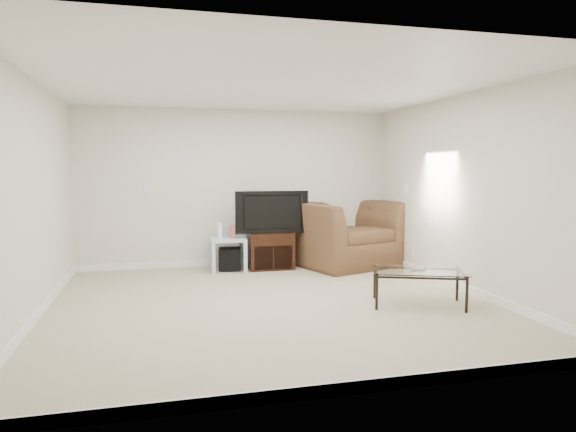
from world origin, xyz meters
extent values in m
plane|color=tan|center=(0.00, 0.00, 0.00)|extent=(5.00, 5.00, 0.00)
plane|color=white|center=(0.00, 0.00, 2.50)|extent=(5.00, 5.00, 0.00)
cube|color=silver|center=(0.00, 2.50, 1.25)|extent=(5.00, 0.02, 2.50)
cube|color=silver|center=(-2.50, 0.00, 1.25)|extent=(0.02, 5.00, 2.50)
cube|color=silver|center=(2.50, 0.00, 1.25)|extent=(0.02, 5.00, 2.50)
cube|color=white|center=(-1.40, 2.49, 1.25)|extent=(0.12, 0.02, 0.12)
cube|color=white|center=(2.49, 1.60, 1.25)|extent=(0.02, 0.09, 0.13)
cube|color=white|center=(2.49, 1.30, 0.30)|extent=(0.02, 0.08, 0.12)
cube|color=black|center=(0.43, 2.01, 0.48)|extent=(0.38, 0.27, 0.05)
imported|color=black|center=(0.43, 2.02, 0.90)|extent=(1.05, 0.25, 0.65)
cube|color=black|center=(-0.20, 2.07, 0.18)|extent=(0.37, 0.37, 0.33)
cube|color=white|center=(-0.36, 2.03, 0.62)|extent=(0.06, 0.17, 0.23)
cube|color=#CC4C4C|center=(-0.17, 2.03, 0.61)|extent=(0.06, 0.15, 0.20)
imported|color=#4E3624|center=(1.66, 2.05, 0.69)|extent=(1.83, 1.49, 1.38)
cube|color=#B2B2B7|center=(1.60, -0.48, 0.42)|extent=(0.16, 0.05, 0.02)
camera|label=1|loc=(-1.25, -5.70, 1.56)|focal=32.00mm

